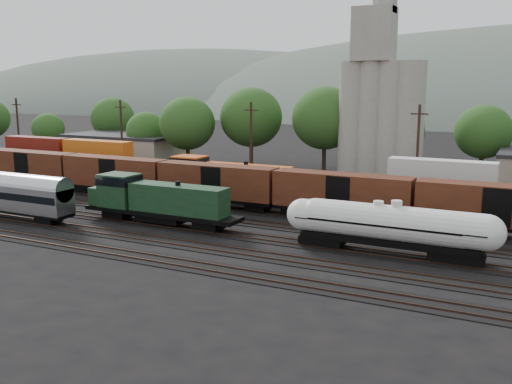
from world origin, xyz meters
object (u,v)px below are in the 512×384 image
at_px(tank_car_a, 378,225).
at_px(orange_locomotive, 223,177).
at_px(green_locomotive, 153,199).
at_px(grain_silo, 380,105).

xyz_separation_m(tank_car_a, orange_locomotive, (-23.98, 15.00, 0.19)).
bearing_deg(orange_locomotive, tank_car_a, -32.03).
relative_size(green_locomotive, orange_locomotive, 0.91).
relative_size(green_locomotive, tank_car_a, 1.07).
xyz_separation_m(tank_car_a, grain_silo, (-10.69, 41.00, 8.63)).
height_order(green_locomotive, tank_car_a, green_locomotive).
xyz_separation_m(orange_locomotive, grain_silo, (13.29, 26.00, 8.45)).
bearing_deg(orange_locomotive, green_locomotive, -89.17).
bearing_deg(tank_car_a, grain_silo, 104.61).
distance_m(green_locomotive, tank_car_a, 23.76).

